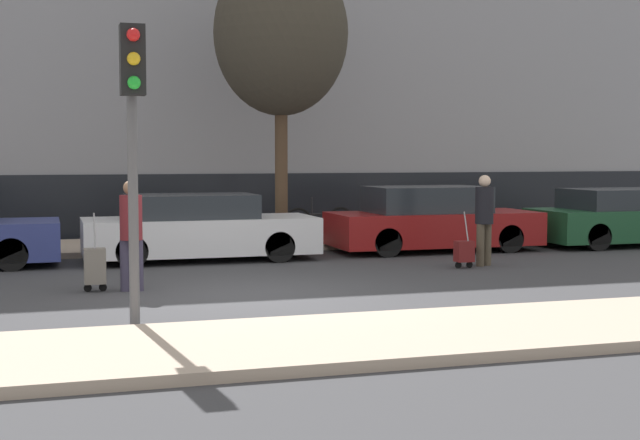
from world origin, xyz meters
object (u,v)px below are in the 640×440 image
object	(u,v)px
parked_car_1	(198,229)
traffic_light	(133,114)
parked_car_2	(432,221)
trolley_right	(464,251)
parked_bicycle	(319,222)
bare_tree_near_crossing	(281,34)
pedestrian_right	(484,214)
parked_car_3	(624,218)
trolley_left	(95,266)
pedestrian_left	(131,229)

from	to	relation	value
parked_car_1	traffic_light	xyz separation A→B (m)	(-1.86, -6.86, 1.92)
parked_car_2	trolley_right	bearing A→B (deg)	-102.46
traffic_light	parked_bicycle	world-z (taller)	traffic_light
bare_tree_near_crossing	traffic_light	bearing A→B (deg)	-115.13
parked_car_1	parked_bicycle	bearing A→B (deg)	38.69
pedestrian_right	parked_car_2	bearing A→B (deg)	65.14
parked_car_3	trolley_left	size ratio (longest dim) A/B	3.55
parked_car_2	bare_tree_near_crossing	xyz separation A→B (m)	(-2.97, 1.40, 4.03)
parked_car_2	bare_tree_near_crossing	size ratio (longest dim) A/B	0.70
parked_bicycle	bare_tree_near_crossing	world-z (taller)	bare_tree_near_crossing
pedestrian_left	trolley_right	distance (m)	6.19
parked_car_3	parked_car_1	bearing A→B (deg)	-179.80
parked_car_1	parked_car_2	bearing A→B (deg)	2.30
pedestrian_left	trolley_left	xyz separation A→B (m)	(-0.54, 0.11, -0.57)
traffic_light	parked_bicycle	xyz separation A→B (m)	(5.17, 9.52, -2.05)
parked_car_3	pedestrian_right	xyz separation A→B (m)	(-4.84, -2.47, 0.34)
trolley_right	pedestrian_left	bearing A→B (deg)	-170.66
trolley_right	bare_tree_near_crossing	xyz separation A→B (m)	(-2.35, 4.25, 4.38)
parked_car_2	trolley_left	bearing A→B (deg)	-152.71
parked_car_2	parked_car_3	world-z (taller)	parked_car_2
trolley_left	parked_bicycle	distance (m)	8.25
parked_car_3	traffic_light	bearing A→B (deg)	-149.41
parked_car_2	pedestrian_right	bearing A→B (deg)	-92.59
parked_car_2	trolley_right	distance (m)	2.93
parked_car_3	trolley_left	bearing A→B (deg)	-163.41
parked_car_1	pedestrian_left	size ratio (longest dim) A/B	2.68
pedestrian_left	traffic_light	xyz separation A→B (m)	(-0.25, -3.23, 1.58)
pedestrian_left	trolley_right	bearing A→B (deg)	20.72
trolley_right	bare_tree_near_crossing	world-z (taller)	bare_tree_near_crossing
parked_car_1	parked_car_2	xyz separation A→B (m)	(5.09, 0.20, 0.03)
parked_car_1	bare_tree_near_crossing	xyz separation A→B (m)	(2.11, 1.61, 4.07)
parked_car_1	pedestrian_left	bearing A→B (deg)	-113.90
parked_car_2	parked_car_1	bearing A→B (deg)	-177.70
trolley_left	parked_car_1	bearing A→B (deg)	58.64
trolley_left	bare_tree_near_crossing	bearing A→B (deg)	50.29
trolley_left	pedestrian_right	world-z (taller)	pedestrian_right
traffic_light	bare_tree_near_crossing	xyz separation A→B (m)	(3.97, 8.47, 2.15)
parked_bicycle	bare_tree_near_crossing	xyz separation A→B (m)	(-1.20, -1.04, 4.20)
parked_bicycle	parked_car_2	bearing A→B (deg)	-53.97
parked_car_2	trolley_left	xyz separation A→B (m)	(-7.24, -3.73, -0.27)
trolley_right	traffic_light	size ratio (longest dim) A/B	0.29
parked_bicycle	bare_tree_near_crossing	bearing A→B (deg)	-138.85
parked_car_2	pedestrian_right	size ratio (longest dim) A/B	2.63
parked_car_1	pedestrian_left	distance (m)	3.99
trolley_right	parked_bicycle	xyz separation A→B (m)	(-1.15, 5.29, 0.18)
trolley_right	pedestrian_right	bearing A→B (deg)	22.34
pedestrian_right	trolley_right	world-z (taller)	pedestrian_right
trolley_right	bare_tree_near_crossing	size ratio (longest dim) A/B	0.16
parked_car_3	pedestrian_right	bearing A→B (deg)	-153.03
pedestrian_left	trolley_left	bearing A→B (deg)	-179.95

